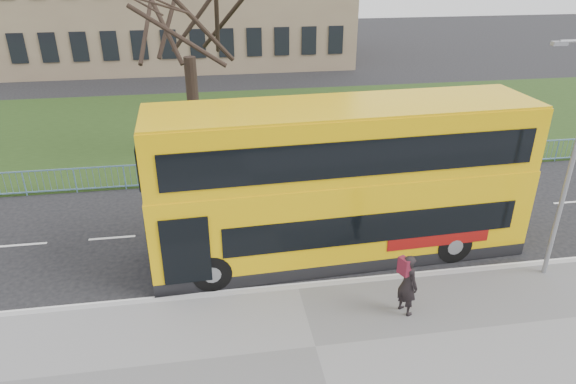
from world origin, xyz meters
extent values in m
plane|color=black|center=(0.00, 0.00, 0.00)|extent=(120.00, 120.00, 0.00)
cube|color=#9A9A9D|center=(0.00, -1.55, 0.07)|extent=(80.00, 0.20, 0.14)
cube|color=#203613|center=(0.00, 14.30, 0.04)|extent=(80.00, 15.40, 0.08)
cube|color=#EFB80A|center=(1.72, 0.40, 1.54)|extent=(12.15, 3.37, 2.24)
cube|color=#EFB80A|center=(1.72, 0.40, 2.85)|extent=(12.15, 3.37, 0.39)
cube|color=#EFB80A|center=(1.72, 0.40, 4.04)|extent=(12.09, 3.31, 2.01)
cube|color=black|center=(2.46, -1.01, 1.62)|extent=(9.28, 0.43, 0.97)
cube|color=black|center=(1.78, -1.02, 3.94)|extent=(11.07, 0.50, 1.09)
cylinder|color=black|center=(-2.53, -1.07, 0.60)|extent=(1.20, 0.37, 1.19)
cylinder|color=black|center=(5.26, -0.75, 0.60)|extent=(1.20, 0.37, 1.19)
imported|color=black|center=(2.75, -3.15, 1.04)|extent=(0.67, 0.79, 1.84)
cylinder|color=gray|center=(7.77, -2.00, 3.66)|extent=(0.14, 0.14, 7.09)
cube|color=gray|center=(6.53, -2.02, 7.17)|extent=(0.40, 0.16, 0.11)
camera|label=1|loc=(-2.28, -14.00, 9.38)|focal=32.00mm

